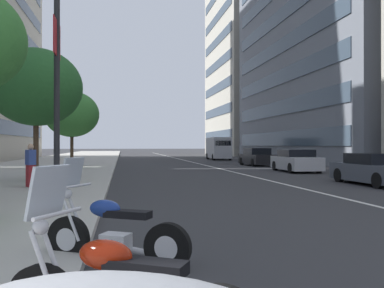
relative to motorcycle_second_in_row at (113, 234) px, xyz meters
The scene contains 13 objects.
sidewalk_right_plaza 26.63m from the motorcycle_second_in_row, 11.85° to the left, with size 160.00×10.18×0.15m, color #B2ADA3.
lane_centre_stripe 31.82m from the motorcycle_second_in_row, 12.55° to the right, with size 110.00×0.16×0.01m, color silver.
motorcycle_second_in_row is the anchor object (origin of this frame).
car_approaching_light 14.43m from the motorcycle_second_in_row, 47.03° to the right, with size 4.33×1.86×1.31m.
car_lead_in_lane 21.34m from the motorcycle_second_in_row, 30.59° to the right, with size 4.32×2.07×1.38m.
car_far_down_avenue 28.41m from the motorcycle_second_in_row, 22.70° to the right, with size 4.21×2.00×1.43m.
delivery_van_ahead 41.47m from the motorcycle_second_in_row, 15.44° to the right, with size 5.37×2.24×2.55m.
street_lamp_with_banners 9.05m from the motorcycle_second_in_row, 11.89° to the left, with size 1.26×2.39×9.00m.
street_tree_mid_sidewalk 13.47m from the motorcycle_second_in_row, 15.61° to the left, with size 3.87×3.87×5.62m.
street_tree_far_plaza 23.68m from the motorcycle_second_in_row, ahead, with size 3.68×3.68×5.20m.
pedestrian_on_plaza 10.30m from the motorcycle_second_in_row, 17.77° to the left, with size 0.48×0.43×1.56m.
office_tower_near_left 45.60m from the motorcycle_second_in_row, 37.78° to the right, with size 29.57×20.75×29.43m.
office_tower_mid_left 70.03m from the motorcycle_second_in_row, 21.20° to the right, with size 21.05×16.09×42.22m.
Camera 1 is at (-1.74, 6.79, 1.65)m, focal length 38.15 mm.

